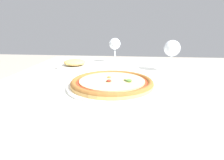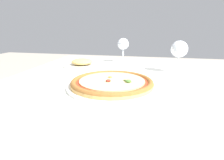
{
  "view_description": "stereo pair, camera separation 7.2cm",
  "coord_description": "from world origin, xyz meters",
  "views": [
    {
      "loc": [
        -0.09,
        -0.81,
        0.93
      ],
      "look_at": [
        -0.16,
        -0.13,
        0.73
      ],
      "focal_mm": 30.0,
      "sensor_mm": 36.0,
      "label": 1
    },
    {
      "loc": [
        -0.02,
        -0.8,
        0.93
      ],
      "look_at": [
        -0.16,
        -0.13,
        0.73
      ],
      "focal_mm": 30.0,
      "sensor_mm": 36.0,
      "label": 2
    }
  ],
  "objects": [
    {
      "name": "dining_table",
      "position": [
        0.0,
        0.0,
        0.63
      ],
      "size": [
        1.31,
        1.15,
        0.7
      ],
      "color": "brown",
      "rests_on": "ground_plane"
    },
    {
      "name": "pizza_plate",
      "position": [
        -0.16,
        -0.13,
        0.72
      ],
      "size": [
        0.35,
        0.35,
        0.04
      ],
      "color": "white",
      "rests_on": "dining_table"
    },
    {
      "name": "fork",
      "position": [
        -0.45,
        -0.12,
        0.7
      ],
      "size": [
        0.03,
        0.17,
        0.0
      ],
      "color": "silver",
      "rests_on": "dining_table"
    },
    {
      "name": "wine_glass_far_left",
      "position": [
        0.12,
        0.16,
        0.82
      ],
      "size": [
        0.08,
        0.08,
        0.16
      ],
      "color": "silver",
      "rests_on": "dining_table"
    },
    {
      "name": "wine_glass_far_right",
      "position": [
        -0.19,
        0.37,
        0.81
      ],
      "size": [
        0.07,
        0.07,
        0.16
      ],
      "color": "silver",
      "rests_on": "dining_table"
    },
    {
      "name": "side_plate",
      "position": [
        -0.41,
        0.22,
        0.72
      ],
      "size": [
        0.21,
        0.21,
        0.05
      ],
      "color": "white",
      "rests_on": "dining_table"
    }
  ]
}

